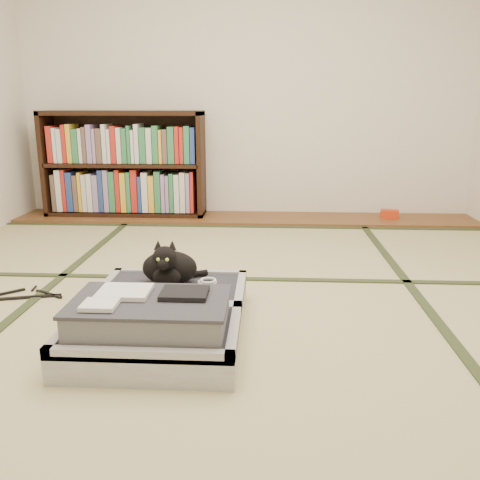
{
  "coord_description": "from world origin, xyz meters",
  "views": [
    {
      "loc": [
        0.2,
        -2.38,
        0.98
      ],
      "look_at": [
        0.05,
        0.35,
        0.25
      ],
      "focal_mm": 38.0,
      "sensor_mm": 36.0,
      "label": 1
    }
  ],
  "objects": [
    {
      "name": "floor",
      "position": [
        0.0,
        0.0,
        0.0
      ],
      "size": [
        4.5,
        4.5,
        0.0
      ],
      "primitive_type": "plane",
      "color": "tan",
      "rests_on": "ground"
    },
    {
      "name": "wood_strip",
      "position": [
        0.0,
        2.0,
        0.01
      ],
      "size": [
        4.0,
        0.5,
        0.02
      ],
      "primitive_type": "cube",
      "color": "brown",
      "rests_on": "ground"
    },
    {
      "name": "red_item",
      "position": [
        1.27,
        2.03,
        0.06
      ],
      "size": [
        0.16,
        0.11,
        0.07
      ],
      "primitive_type": "cube",
      "rotation": [
        0.0,
        0.0,
        -0.15
      ],
      "color": "red",
      "rests_on": "wood_strip"
    },
    {
      "name": "tatami_borders",
      "position": [
        0.0,
        0.49,
        0.0
      ],
      "size": [
        4.0,
        4.5,
        0.01
      ],
      "color": "#2D381E",
      "rests_on": "ground"
    },
    {
      "name": "bookcase",
      "position": [
        -1.07,
        2.07,
        0.45
      ],
      "size": [
        1.41,
        0.32,
        0.92
      ],
      "color": "black",
      "rests_on": "wood_strip"
    },
    {
      "name": "suitcase",
      "position": [
        -0.25,
        -0.38,
        0.1
      ],
      "size": [
        0.69,
        0.92,
        0.27
      ],
      "color": "#B5B6BB",
      "rests_on": "floor"
    },
    {
      "name": "cat",
      "position": [
        -0.27,
        -0.08,
        0.22
      ],
      "size": [
        0.31,
        0.31,
        0.25
      ],
      "color": "black",
      "rests_on": "suitcase"
    },
    {
      "name": "cable_coil",
      "position": [
        -0.09,
        -0.04,
        0.14
      ],
      "size": [
        0.1,
        0.1,
        0.02
      ],
      "color": "white",
      "rests_on": "suitcase"
    },
    {
      "name": "hanger",
      "position": [
        -1.07,
        0.06,
        0.01
      ],
      "size": [
        0.4,
        0.23,
        0.01
      ],
      "color": "black",
      "rests_on": "floor"
    }
  ]
}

